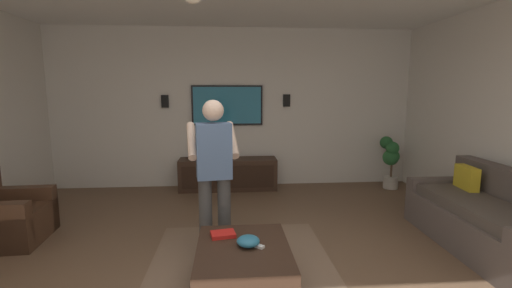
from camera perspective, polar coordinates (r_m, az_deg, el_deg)
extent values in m
plane|color=brown|center=(3.38, -2.12, -22.04)|extent=(8.10, 8.10, 0.00)
cube|color=silver|center=(6.34, -3.54, 5.85)|extent=(0.10, 6.64, 2.83)
cube|color=#7A604C|center=(3.48, -2.25, -20.99)|extent=(2.47, 1.83, 0.01)
cube|color=#564C47|center=(4.67, 33.24, -11.77)|extent=(1.92, 0.89, 0.42)
cube|color=#564C47|center=(5.32, 27.82, -8.02)|extent=(0.20, 0.84, 0.58)
cube|color=#4C443D|center=(4.54, 32.70, -8.68)|extent=(1.52, 0.64, 0.12)
cube|color=gold|center=(4.99, 31.23, -5.18)|extent=(0.37, 0.16, 0.36)
cube|color=#472D1E|center=(5.01, -35.61, -10.74)|extent=(0.85, 0.85, 0.40)
cube|color=#472D1E|center=(5.26, -34.08, -8.82)|extent=(0.21, 0.81, 0.56)
cube|color=#332116|center=(3.14, -2.13, -17.34)|extent=(1.00, 0.80, 0.10)
cylinder|color=#332116|center=(3.63, 2.87, -17.08)|extent=(0.07, 0.07, 0.30)
cylinder|color=#332116|center=(3.61, -7.74, -17.31)|extent=(0.07, 0.07, 0.30)
cube|color=black|center=(3.26, -2.11, -21.29)|extent=(0.88, 0.68, 0.03)
cube|color=#332116|center=(6.17, -4.60, -4.93)|extent=(0.44, 1.70, 0.55)
cube|color=black|center=(5.95, -4.60, -5.44)|extent=(0.01, 1.56, 0.39)
cube|color=black|center=(6.24, -4.74, 6.34)|extent=(0.05, 1.26, 0.71)
cube|color=#236B8C|center=(6.22, -4.74, 6.33)|extent=(0.01, 1.20, 0.65)
cylinder|color=#3F3F3F|center=(3.84, -5.23, -11.44)|extent=(0.14, 0.14, 0.82)
cylinder|color=#3F3F3F|center=(3.82, -8.26, -11.60)|extent=(0.14, 0.14, 0.82)
cube|color=slate|center=(3.64, -6.94, -1.14)|extent=(0.27, 0.39, 0.58)
sphere|color=beige|center=(3.60, -7.06, 5.47)|extent=(0.22, 0.22, 0.22)
cylinder|color=beige|center=(3.83, -3.96, 0.76)|extent=(0.49, 0.16, 0.37)
cylinder|color=beige|center=(3.79, -10.54, 0.54)|extent=(0.49, 0.16, 0.37)
cube|color=white|center=(4.02, -7.48, -0.37)|extent=(0.05, 0.06, 0.16)
cylinder|color=#B7B2A8|center=(6.70, 21.20, -5.89)|extent=(0.25, 0.25, 0.21)
cylinder|color=brown|center=(6.64, 21.33, -3.55)|extent=(0.03, 0.03, 0.35)
sphere|color=#235B2D|center=(6.56, 21.22, -2.07)|extent=(0.27, 0.27, 0.27)
sphere|color=#235B2D|center=(6.64, 21.58, -1.88)|extent=(0.22, 0.22, 0.22)
sphere|color=#235B2D|center=(6.52, 21.49, -0.63)|extent=(0.23, 0.23, 0.23)
sphere|color=#235B2D|center=(6.64, 20.60, 0.23)|extent=(0.22, 0.22, 0.22)
ellipsoid|color=teal|center=(3.12, -1.29, -15.63)|extent=(0.20, 0.20, 0.09)
cube|color=white|center=(3.12, 0.06, -16.29)|extent=(0.13, 0.14, 0.02)
cube|color=red|center=(3.33, -5.43, -14.52)|extent=(0.20, 0.25, 0.04)
sphere|color=orange|center=(6.09, -8.63, -1.49)|extent=(0.22, 0.22, 0.22)
cube|color=black|center=(6.34, 5.06, 7.13)|extent=(0.06, 0.12, 0.22)
cube|color=black|center=(6.35, -14.70, 6.79)|extent=(0.06, 0.12, 0.22)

